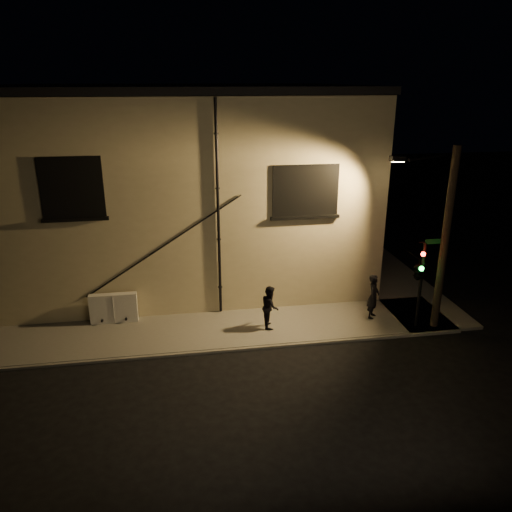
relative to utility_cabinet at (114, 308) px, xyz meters
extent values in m
plane|color=black|center=(5.96, -2.70, -0.71)|extent=(90.00, 90.00, 0.00)
cube|color=#67655D|center=(2.96, -1.20, -0.65)|extent=(20.00, 3.00, 0.12)
cube|color=#67655D|center=(12.46, 5.30, -0.65)|extent=(3.00, 16.00, 0.12)
cube|color=#CABB91|center=(2.96, 6.30, 3.54)|extent=(16.00, 12.00, 8.50)
cube|color=black|center=(2.96, 6.30, 7.94)|extent=(16.20, 12.20, 0.30)
cube|color=black|center=(-1.04, 0.28, 4.69)|extent=(2.20, 0.10, 2.20)
cube|color=#A5B28C|center=(-1.04, 0.29, 4.69)|extent=(1.98, 0.05, 1.98)
cube|color=black|center=(7.56, 0.28, 4.29)|extent=(2.60, 0.10, 2.00)
cube|color=black|center=(7.56, 0.29, 4.29)|extent=(2.38, 0.05, 1.78)
cylinder|color=black|center=(4.16, 0.22, 3.60)|extent=(0.11, 0.11, 8.30)
cylinder|color=black|center=(1.96, 0.25, 2.29)|extent=(5.96, 0.04, 3.75)
cylinder|color=black|center=(2.08, 0.25, 2.35)|extent=(5.96, 0.04, 3.75)
cube|color=silver|center=(0.00, 0.00, 0.00)|extent=(1.79, 0.30, 1.18)
imported|color=black|center=(10.04, -1.21, 0.31)|extent=(0.72, 0.78, 1.79)
imported|color=black|center=(5.89, -1.33, 0.23)|extent=(0.69, 0.85, 1.64)
cylinder|color=black|center=(11.43, -2.19, 1.07)|extent=(0.12, 0.12, 3.33)
imported|color=black|center=(11.21, -2.31, 1.78)|extent=(0.44, 2.01, 0.81)
sphere|color=#FF140C|center=(11.23, -2.49, 2.43)|extent=(0.17, 0.17, 0.17)
sphere|color=#14FF3F|center=(11.23, -2.49, 1.88)|extent=(0.17, 0.17, 0.17)
cube|color=#0C4C1E|center=(11.78, -2.19, 2.79)|extent=(0.70, 0.03, 0.18)
cylinder|color=black|center=(12.13, -2.28, 2.76)|extent=(0.29, 0.29, 6.94)
cylinder|color=black|center=(11.33, -1.73, 5.75)|extent=(1.76, 0.96, 0.10)
cube|color=black|center=(10.53, -1.18, 5.65)|extent=(0.55, 0.28, 0.18)
cube|color=#FFC672|center=(10.53, -1.18, 5.55)|extent=(0.42, 0.20, 0.04)
camera|label=1|loc=(2.60, -18.11, 8.35)|focal=35.00mm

